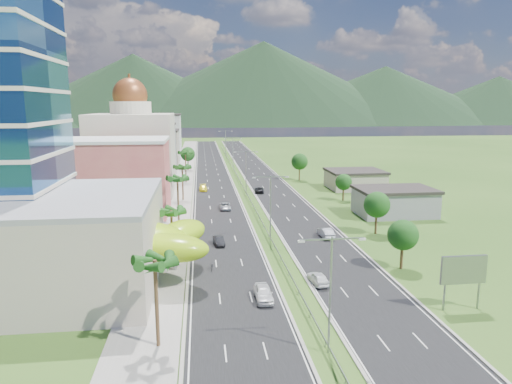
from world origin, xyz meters
name	(u,v)px	position (x,y,z in m)	size (l,w,h in m)	color
ground	(281,261)	(0.00, 0.00, 0.00)	(500.00, 500.00, 0.00)	#2D5119
road_left	(212,172)	(-7.50, 90.00, 0.02)	(11.00, 260.00, 0.04)	black
road_right	(256,171)	(7.50, 90.00, 0.02)	(11.00, 260.00, 0.04)	black
sidewalk_left	(183,172)	(-17.00, 90.00, 0.06)	(7.00, 260.00, 0.12)	gray
median_guardrail	(239,178)	(0.00, 71.99, 0.62)	(0.10, 216.06, 0.76)	gray
streetlight_median_a	(331,283)	(0.00, -25.00, 6.75)	(6.04, 0.25, 11.00)	gray
streetlight_median_b	(270,201)	(0.00, 10.00, 6.75)	(6.04, 0.25, 11.00)	gray
streetlight_median_c	(246,168)	(0.00, 50.00, 6.75)	(6.04, 0.25, 11.00)	gray
streetlight_median_d	(233,150)	(0.00, 95.00, 6.75)	(6.04, 0.25, 11.00)	gray
streetlight_median_e	(226,140)	(0.00, 140.00, 6.75)	(6.04, 0.25, 11.00)	gray
mall_podium	(30,245)	(-32.00, -6.00, 5.50)	(30.00, 24.00, 11.00)	#B9A998
lime_canopy	(134,241)	(-20.00, -4.00, 4.99)	(18.00, 15.00, 7.40)	#8EBE12
pink_shophouse	(118,179)	(-28.00, 32.00, 7.50)	(20.00, 15.00, 15.00)	#C24F54
domed_building	(133,149)	(-28.00, 55.00, 11.35)	(20.00, 20.00, 28.70)	beige
midrise_grey	(148,152)	(-27.00, 80.00, 8.00)	(16.00, 15.00, 16.00)	gray
midrise_beige	(155,150)	(-27.00, 102.00, 6.50)	(16.00, 15.00, 13.00)	#B9A998
midrise_white	(160,138)	(-27.00, 125.00, 9.00)	(16.00, 15.00, 18.00)	silver
billboard	(464,271)	(17.00, -18.00, 4.42)	(5.20, 0.35, 6.20)	gray
shed_near	(394,203)	(28.00, 25.00, 2.50)	(15.00, 10.00, 5.00)	gray
shed_far	(355,180)	(30.00, 55.00, 2.20)	(14.00, 12.00, 4.40)	#B9A998
palm_tree_a	(155,265)	(-15.50, -22.00, 8.02)	(3.60, 3.60, 9.10)	#47301C
palm_tree_b	(171,213)	(-15.50, 2.00, 7.06)	(3.60, 3.60, 8.10)	#47301C
palm_tree_c	(178,181)	(-15.50, 22.00, 8.50)	(3.60, 3.60, 9.60)	#47301C
palm_tree_d	(182,169)	(-15.50, 45.00, 7.54)	(3.60, 3.60, 8.60)	#47301C
palm_tree_e	(185,154)	(-15.50, 70.00, 8.31)	(3.60, 3.60, 9.40)	#47301C
leafy_tree_lfar	(188,154)	(-15.50, 95.00, 5.58)	(4.90, 4.90, 8.05)	#47301C
leafy_tree_ra	(403,235)	(16.00, -5.00, 4.78)	(4.20, 4.20, 6.90)	#47301C
leafy_tree_rb	(377,205)	(19.00, 12.00, 5.18)	(4.55, 4.55, 7.47)	#47301C
leafy_tree_rc	(344,182)	(22.00, 40.00, 4.37)	(3.85, 3.85, 6.33)	#47301C
leafy_tree_rd	(300,162)	(18.00, 70.00, 5.58)	(4.90, 4.90, 8.05)	#47301C
mountain_ridge	(264,125)	(60.00, 450.00, 0.00)	(860.00, 140.00, 90.00)	black
car_white_near_left	(263,293)	(-4.31, -12.97, 0.87)	(1.97, 4.89, 1.66)	white
car_dark_left	(219,241)	(-8.55, 8.75, 0.71)	(1.42, 4.07, 1.34)	black
car_silver_mid_left	(225,206)	(-6.17, 33.88, 0.73)	(2.30, 4.98, 1.38)	#9DA0A4
car_yellow_far_left	(203,188)	(-10.71, 56.36, 0.76)	(2.02, 4.97, 1.44)	yellow
car_white_near_right	(318,278)	(3.20, -9.01, 0.78)	(1.76, 4.37, 1.49)	white
car_silver_right	(326,232)	(9.67, 10.84, 0.87)	(1.75, 5.02, 1.65)	#A5A7AD
car_dark_far_right	(259,190)	(3.58, 52.06, 0.71)	(2.23, 4.84, 1.34)	black
motorcycle	(212,266)	(-9.97, -2.49, 0.65)	(0.58, 1.92, 1.23)	black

